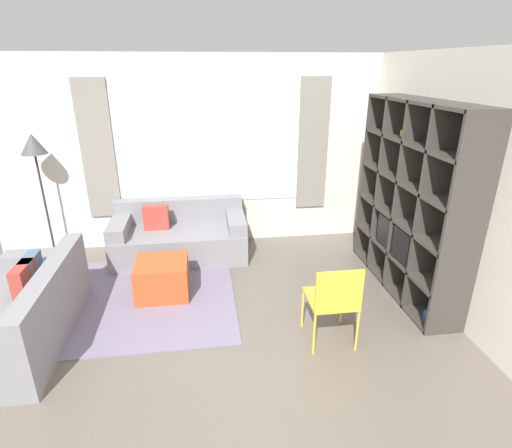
{
  "coord_description": "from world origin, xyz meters",
  "views": [
    {
      "loc": [
        -0.12,
        -2.35,
        2.54
      ],
      "look_at": [
        0.47,
        1.85,
        0.85
      ],
      "focal_mm": 28.0,
      "sensor_mm": 36.0,
      "label": 1
    }
  ],
  "objects_px": {
    "couch_main": "(180,237)",
    "ottoman": "(163,278)",
    "shelving_unit": "(414,201)",
    "folding_chair": "(334,298)",
    "couch_side": "(24,313)",
    "floor_lamp": "(35,153)"
  },
  "relations": [
    {
      "from": "couch_main",
      "to": "ottoman",
      "type": "xyz_separation_m",
      "value": [
        -0.16,
        -1.03,
        -0.07
      ]
    },
    {
      "from": "shelving_unit",
      "to": "couch_main",
      "type": "bearing_deg",
      "value": 156.12
    },
    {
      "from": "ottoman",
      "to": "couch_main",
      "type": "bearing_deg",
      "value": 80.94
    },
    {
      "from": "couch_main",
      "to": "folding_chair",
      "type": "bearing_deg",
      "value": -55.1
    },
    {
      "from": "couch_side",
      "to": "ottoman",
      "type": "xyz_separation_m",
      "value": [
        1.27,
        0.66,
        -0.08
      ]
    },
    {
      "from": "shelving_unit",
      "to": "ottoman",
      "type": "xyz_separation_m",
      "value": [
        -2.91,
        0.19,
        -0.88
      ]
    },
    {
      "from": "shelving_unit",
      "to": "ottoman",
      "type": "bearing_deg",
      "value": 176.36
    },
    {
      "from": "floor_lamp",
      "to": "folding_chair",
      "type": "relative_size",
      "value": 2.01
    },
    {
      "from": "ottoman",
      "to": "floor_lamp",
      "type": "height_order",
      "value": "floor_lamp"
    },
    {
      "from": "couch_side",
      "to": "shelving_unit",
      "type": "bearing_deg",
      "value": 96.55
    },
    {
      "from": "shelving_unit",
      "to": "floor_lamp",
      "type": "bearing_deg",
      "value": 162.87
    },
    {
      "from": "couch_side",
      "to": "floor_lamp",
      "type": "height_order",
      "value": "floor_lamp"
    },
    {
      "from": "floor_lamp",
      "to": "folding_chair",
      "type": "distance_m",
      "value": 4.15
    },
    {
      "from": "shelving_unit",
      "to": "couch_main",
      "type": "height_order",
      "value": "shelving_unit"
    },
    {
      "from": "shelving_unit",
      "to": "folding_chair",
      "type": "distance_m",
      "value": 1.66
    },
    {
      "from": "couch_main",
      "to": "couch_side",
      "type": "distance_m",
      "value": 2.22
    },
    {
      "from": "ottoman",
      "to": "floor_lamp",
      "type": "relative_size",
      "value": 0.34
    },
    {
      "from": "floor_lamp",
      "to": "folding_chair",
      "type": "xyz_separation_m",
      "value": [
        3.28,
        -2.35,
        -0.97
      ]
    },
    {
      "from": "folding_chair",
      "to": "floor_lamp",
      "type": "bearing_deg",
      "value": -35.67
    },
    {
      "from": "folding_chair",
      "to": "couch_side",
      "type": "bearing_deg",
      "value": -9.33
    },
    {
      "from": "couch_side",
      "to": "folding_chair",
      "type": "bearing_deg",
      "value": 80.67
    },
    {
      "from": "floor_lamp",
      "to": "folding_chair",
      "type": "height_order",
      "value": "floor_lamp"
    }
  ]
}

